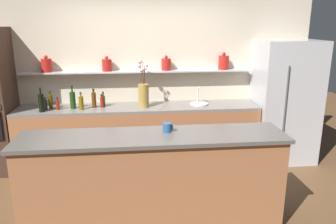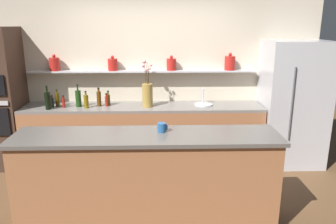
# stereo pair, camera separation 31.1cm
# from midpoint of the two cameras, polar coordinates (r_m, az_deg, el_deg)

# --- Properties ---
(ground_plane) EXTENTS (12.00, 12.00, 0.00)m
(ground_plane) POSITION_cam_midpoint_polar(r_m,az_deg,el_deg) (4.11, -5.07, -15.89)
(ground_plane) COLOR brown
(back_wall_unit) EXTENTS (5.20, 0.28, 2.60)m
(back_wall_unit) POSITION_cam_midpoint_polar(r_m,az_deg,el_deg) (5.18, -5.81, 6.14)
(back_wall_unit) COLOR beige
(back_wall_unit) RESTS_ON ground_plane
(back_counter_unit) EXTENTS (3.56, 0.62, 0.92)m
(back_counter_unit) POSITION_cam_midpoint_polar(r_m,az_deg,el_deg) (5.04, -6.79, -4.07)
(back_counter_unit) COLOR #99603D
(back_counter_unit) RESTS_ON ground_plane
(island_counter) EXTENTS (2.75, 0.61, 1.02)m
(island_counter) POSITION_cam_midpoint_polar(r_m,az_deg,el_deg) (3.55, -5.15, -11.79)
(island_counter) COLOR #99603D
(island_counter) RESTS_ON ground_plane
(refrigerator) EXTENTS (0.91, 0.73, 1.87)m
(refrigerator) POSITION_cam_midpoint_polar(r_m,az_deg,el_deg) (5.32, 18.11, 1.68)
(refrigerator) COLOR #B7B7BC
(refrigerator) RESTS_ON ground_plane
(flower_vase) EXTENTS (0.16, 0.16, 0.69)m
(flower_vase) POSITION_cam_midpoint_polar(r_m,az_deg,el_deg) (4.80, -6.16, 3.22)
(flower_vase) COLOR olive
(flower_vase) RESTS_ON back_counter_unit
(sink_fixture) EXTENTS (0.27, 0.27, 0.25)m
(sink_fixture) POSITION_cam_midpoint_polar(r_m,az_deg,el_deg) (4.98, 3.61, 1.60)
(sink_fixture) COLOR #B7B7BC
(sink_fixture) RESTS_ON back_counter_unit
(bottle_sauce_0) EXTENTS (0.05, 0.05, 0.19)m
(bottle_sauce_0) POSITION_cam_midpoint_polar(r_m,az_deg,el_deg) (5.03, -22.27, 1.22)
(bottle_sauce_0) COLOR black
(bottle_sauce_0) RESTS_ON back_counter_unit
(bottle_spirit_1) EXTENTS (0.06, 0.06, 0.28)m
(bottle_spirit_1) POSITION_cam_midpoint_polar(r_m,az_deg,el_deg) (4.93, -14.56, 2.08)
(bottle_spirit_1) COLOR #4C2D0C
(bottle_spirit_1) RESTS_ON back_counter_unit
(bottle_oil_2) EXTENTS (0.07, 0.07, 0.25)m
(bottle_oil_2) POSITION_cam_midpoint_polar(r_m,az_deg,el_deg) (4.86, -16.67, 1.53)
(bottle_oil_2) COLOR brown
(bottle_oil_2) RESTS_ON back_counter_unit
(bottle_oil_3) EXTENTS (0.06, 0.06, 0.26)m
(bottle_oil_3) POSITION_cam_midpoint_polar(r_m,az_deg,el_deg) (5.06, -21.43, 1.71)
(bottle_oil_3) COLOR #47380A
(bottle_oil_3) RESTS_ON back_counter_unit
(bottle_oil_4) EXTENTS (0.05, 0.05, 0.22)m
(bottle_oil_4) POSITION_cam_midpoint_polar(r_m,az_deg,el_deg) (4.98, -12.98, 1.96)
(bottle_oil_4) COLOR #47380A
(bottle_oil_4) RESTS_ON back_counter_unit
(bottle_sauce_5) EXTENTS (0.05, 0.05, 0.18)m
(bottle_sauce_5) POSITION_cam_midpoint_polar(r_m,az_deg,el_deg) (4.97, -20.39, 1.22)
(bottle_sauce_5) COLOR maroon
(bottle_sauce_5) RESTS_ON back_counter_unit
(bottle_sauce_6) EXTENTS (0.05, 0.05, 0.20)m
(bottle_sauce_6) POSITION_cam_midpoint_polar(r_m,az_deg,el_deg) (4.91, -13.25, 1.73)
(bottle_sauce_6) COLOR maroon
(bottle_sauce_6) RESTS_ON back_counter_unit
(bottle_wine_7) EXTENTS (0.08, 0.08, 0.33)m
(bottle_wine_7) POSITION_cam_midpoint_polar(r_m,az_deg,el_deg) (4.96, -18.01, 1.98)
(bottle_wine_7) COLOR #193814
(bottle_wine_7) RESTS_ON back_counter_unit
(bottle_wine_8) EXTENTS (0.08, 0.08, 0.34)m
(bottle_wine_8) POSITION_cam_midpoint_polar(r_m,az_deg,el_deg) (4.92, -22.90, 1.49)
(bottle_wine_8) COLOR black
(bottle_wine_8) RESTS_ON back_counter_unit
(coffee_mug) EXTENTS (0.11, 0.09, 0.10)m
(coffee_mug) POSITION_cam_midpoint_polar(r_m,az_deg,el_deg) (3.42, -2.75, -2.75)
(coffee_mug) COLOR #235184
(coffee_mug) RESTS_ON island_counter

